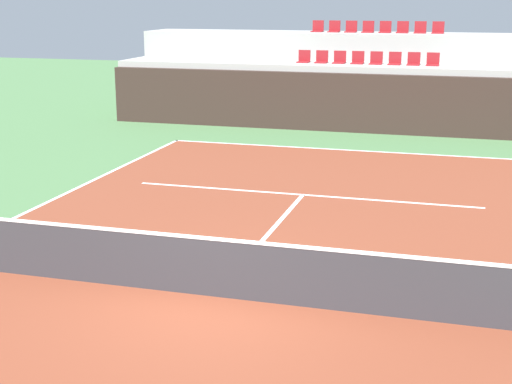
# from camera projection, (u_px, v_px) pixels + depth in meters

# --- Properties ---
(ground_plane) EXTENTS (80.00, 80.00, 0.00)m
(ground_plane) POSITION_uv_depth(u_px,v_px,m) (213.00, 297.00, 11.66)
(ground_plane) COLOR #477042
(court_surface) EXTENTS (11.00, 24.00, 0.01)m
(court_surface) POSITION_uv_depth(u_px,v_px,m) (213.00, 297.00, 11.65)
(court_surface) COLOR brown
(court_surface) RESTS_ON ground_plane
(baseline_far) EXTENTS (11.00, 0.10, 0.00)m
(baseline_far) POSITION_uv_depth(u_px,v_px,m) (343.00, 150.00, 22.76)
(baseline_far) COLOR white
(baseline_far) RESTS_ON court_surface
(service_line_far) EXTENTS (8.26, 0.10, 0.00)m
(service_line_far) POSITION_uv_depth(u_px,v_px,m) (303.00, 195.00, 17.60)
(service_line_far) COLOR white
(service_line_far) RESTS_ON court_surface
(centre_service_line) EXTENTS (0.10, 6.40, 0.00)m
(centre_service_line) POSITION_uv_depth(u_px,v_px,m) (267.00, 235.00, 14.63)
(centre_service_line) COLOR white
(centre_service_line) RESTS_ON court_surface
(back_wall) EXTENTS (18.19, 0.30, 2.00)m
(back_wall) POSITION_uv_depth(u_px,v_px,m) (359.00, 103.00, 25.49)
(back_wall) COLOR #33231E
(back_wall) RESTS_ON ground_plane
(stands_tier_lower) EXTENTS (18.19, 2.40, 2.22)m
(stands_tier_lower) POSITION_uv_depth(u_px,v_px,m) (365.00, 95.00, 26.72)
(stands_tier_lower) COLOR #9E9E99
(stands_tier_lower) RESTS_ON ground_plane
(stands_tier_upper) EXTENTS (18.19, 2.40, 3.20)m
(stands_tier_upper) POSITION_uv_depth(u_px,v_px,m) (374.00, 75.00, 28.82)
(stands_tier_upper) COLOR #9E9E99
(stands_tier_upper) RESTS_ON ground_plane
(seating_row_lower) EXTENTS (5.02, 0.44, 0.44)m
(seating_row_lower) POSITION_uv_depth(u_px,v_px,m) (367.00, 60.00, 26.49)
(seating_row_lower) COLOR maroon
(seating_row_lower) RESTS_ON stands_tier_lower
(seating_row_upper) EXTENTS (5.02, 0.44, 0.44)m
(seating_row_upper) POSITION_uv_depth(u_px,v_px,m) (377.00, 29.00, 28.47)
(seating_row_upper) COLOR maroon
(seating_row_upper) RESTS_ON stands_tier_upper
(tennis_net) EXTENTS (11.08, 0.08, 1.07)m
(tennis_net) POSITION_uv_depth(u_px,v_px,m) (213.00, 266.00, 11.53)
(tennis_net) COLOR black
(tennis_net) RESTS_ON court_surface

